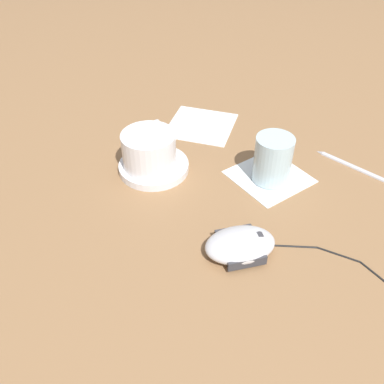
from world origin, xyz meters
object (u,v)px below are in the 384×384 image
(saucer, at_px, (154,167))
(pen, at_px, (355,166))
(drinking_glass, at_px, (273,159))
(computer_mouse, at_px, (240,245))
(coffee_cup, at_px, (149,149))

(saucer, height_order, pen, saucer)
(saucer, bearing_deg, drinking_glass, 27.75)
(computer_mouse, height_order, drinking_glass, drinking_glass)
(coffee_cup, bearing_deg, computer_mouse, -18.72)
(saucer, relative_size, drinking_glass, 1.52)
(saucer, relative_size, computer_mouse, 1.02)
(saucer, distance_m, pen, 0.35)
(coffee_cup, distance_m, pen, 0.36)
(saucer, relative_size, pen, 0.81)
(saucer, height_order, drinking_glass, drinking_glass)
(saucer, distance_m, coffee_cup, 0.04)
(saucer, height_order, computer_mouse, computer_mouse)
(drinking_glass, bearing_deg, saucer, -152.25)
(drinking_glass, relative_size, pen, 0.53)
(saucer, bearing_deg, computer_mouse, -19.87)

